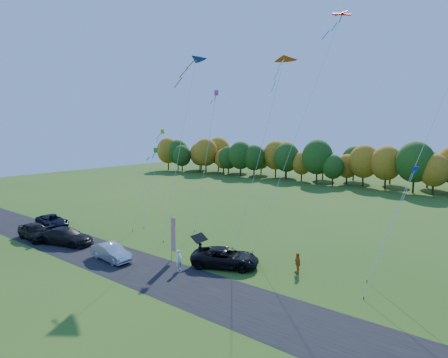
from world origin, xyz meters
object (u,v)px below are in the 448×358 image
Objects in this scene: black_suv at (225,257)px; person_east at (297,263)px; feather_flag at (173,234)px; silver_sedan at (111,252)px.

person_east reaches higher than black_suv.
feather_flag is at bearing 86.47° from black_suv.
silver_sedan is 6.10m from feather_flag.
black_suv is at bearing -58.96° from silver_sedan.
silver_sedan is 2.59× the size of person_east.
black_suv is at bearing -114.20° from person_east.
feather_flag is at bearing -115.05° from person_east.
black_suv reaches higher than silver_sedan.
feather_flag reaches higher than silver_sedan.
silver_sedan is at bearing -110.78° from person_east.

